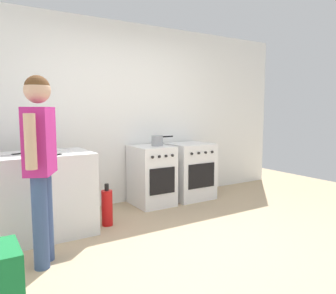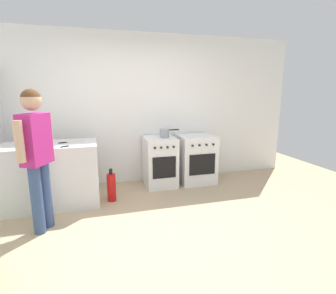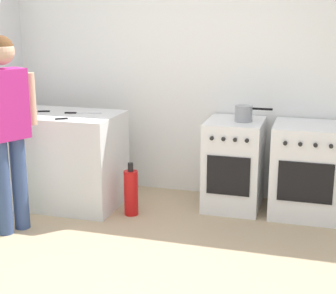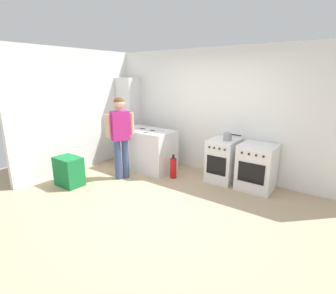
% 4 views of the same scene
% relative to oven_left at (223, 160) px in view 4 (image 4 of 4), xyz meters
% --- Properties ---
extents(ground_plane, '(8.00, 8.00, 0.00)m').
position_rel_oven_left_xyz_m(ground_plane, '(-0.35, -1.58, -0.43)').
color(ground_plane, tan).
extents(back_wall, '(6.00, 0.10, 2.60)m').
position_rel_oven_left_xyz_m(back_wall, '(-0.35, 0.37, 0.87)').
color(back_wall, white).
rests_on(back_wall, ground).
extents(side_wall_left, '(0.10, 3.10, 2.60)m').
position_rel_oven_left_xyz_m(side_wall_left, '(-2.95, -1.18, 0.87)').
color(side_wall_left, white).
rests_on(side_wall_left, ground).
extents(counter_unit, '(1.30, 0.70, 0.90)m').
position_rel_oven_left_xyz_m(counter_unit, '(-1.70, -0.38, 0.02)').
color(counter_unit, silver).
rests_on(counter_unit, ground).
extents(oven_left, '(0.52, 0.62, 0.85)m').
position_rel_oven_left_xyz_m(oven_left, '(0.00, 0.00, 0.00)').
color(oven_left, white).
rests_on(oven_left, ground).
extents(oven_right, '(0.62, 0.62, 0.85)m').
position_rel_oven_left_xyz_m(oven_right, '(0.67, 0.00, 0.00)').
color(oven_right, white).
rests_on(oven_right, ground).
extents(pot, '(0.34, 0.16, 0.15)m').
position_rel_oven_left_xyz_m(pot, '(0.08, -0.03, 0.50)').
color(pot, gray).
rests_on(pot, oven_left).
extents(knife_carving, '(0.32, 0.15, 0.01)m').
position_rel_oven_left_xyz_m(knife_carving, '(-1.89, -0.39, 0.48)').
color(knife_carving, silver).
rests_on(knife_carving, counter_unit).
extents(knife_utility, '(0.23, 0.16, 0.01)m').
position_rel_oven_left_xyz_m(knife_utility, '(-1.41, -0.60, 0.48)').
color(knife_utility, silver).
rests_on(knife_utility, counter_unit).
extents(knife_bread, '(0.35, 0.12, 0.01)m').
position_rel_oven_left_xyz_m(knife_bread, '(-1.41, -0.32, 0.48)').
color(knife_bread, silver).
rests_on(knife_bread, counter_unit).
extents(person, '(0.33, 0.52, 1.65)m').
position_rel_oven_left_xyz_m(person, '(-1.71, -1.11, 0.56)').
color(person, '#384C7A').
rests_on(person, ground).
extents(fire_extinguisher, '(0.13, 0.13, 0.50)m').
position_rel_oven_left_xyz_m(fire_extinguisher, '(-0.87, -0.48, -0.21)').
color(fire_extinguisher, red).
rests_on(fire_extinguisher, ground).
extents(recycling_crate_lower, '(0.52, 0.36, 0.28)m').
position_rel_oven_left_xyz_m(recycling_crate_lower, '(-2.27, -1.96, -0.29)').
color(recycling_crate_lower, '#197238').
rests_on(recycling_crate_lower, ground).
extents(recycling_crate_upper, '(0.52, 0.36, 0.28)m').
position_rel_oven_left_xyz_m(recycling_crate_upper, '(-2.27, -1.96, -0.01)').
color(recycling_crate_upper, '#197238').
rests_on(recycling_crate_upper, recycling_crate_lower).
extents(larder_cabinet, '(0.48, 0.44, 2.00)m').
position_rel_oven_left_xyz_m(larder_cabinet, '(-2.65, 0.10, 0.57)').
color(larder_cabinet, silver).
rests_on(larder_cabinet, ground).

